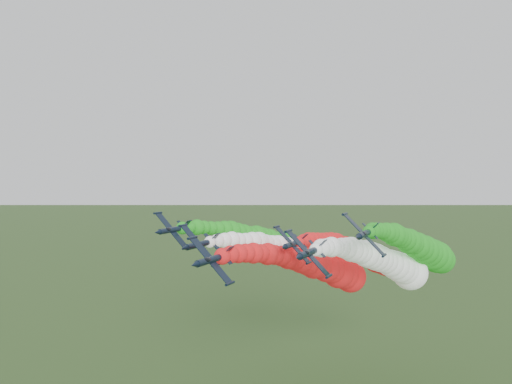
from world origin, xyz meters
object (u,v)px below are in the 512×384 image
Objects in this scene: jet_inner_left at (306,257)px; jet_inner_right at (388,263)px; jet_lead at (321,268)px; jet_trail at (362,254)px; jet_outer_right at (423,249)px; jet_outer_left at (276,245)px.

jet_inner_left is 20.64m from jet_inner_right.
jet_lead is 1.01× the size of jet_trail.
jet_inner_left reaches higher than jet_lead.
jet_lead is at bearing -101.08° from jet_trail.
jet_outer_right is (26.99, 7.25, 2.46)m from jet_inner_left.
jet_inner_left is at bearing 126.62° from jet_lead.
jet_outer_left is 1.01× the size of jet_trail.
jet_outer_right reaches higher than jet_inner_right.
jet_trail is (-15.68, 5.50, -2.97)m from jet_outer_right.
jet_lead is at bearing -41.66° from jet_outer_left.
jet_trail is (-9.16, 15.36, -0.81)m from jet_inner_right.
jet_inner_right is 32.08m from jet_outer_left.
jet_outer_right is at bearing 15.03° from jet_inner_left.
jet_lead is 11.72m from jet_inner_left.
jet_outer_left is (-17.36, 15.45, 2.28)m from jet_lead.
jet_inner_right is 12.02m from jet_outer_right.
jet_trail is at bearing 17.12° from jet_outer_left.
jet_outer_right is at bearing 56.52° from jet_inner_right.
jet_outer_left reaches higher than jet_lead.
jet_outer_left is (-30.86, 8.68, 1.33)m from jet_inner_right.
jet_inner_left is at bearing 172.72° from jet_inner_right.
jet_lead is 0.99× the size of jet_inner_right.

